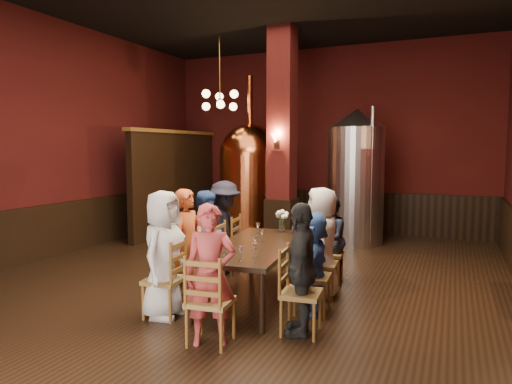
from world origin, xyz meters
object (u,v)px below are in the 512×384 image
at_px(dining_table, 255,248).
at_px(copper_kettle, 250,179).
at_px(rose_vase, 282,217).
at_px(steel_vessel, 356,176).
at_px(person_0, 163,254).
at_px(person_1, 188,245).
at_px(person_2, 208,238).

xyz_separation_m(dining_table, copper_kettle, (-1.89, 4.02, 0.66)).
bearing_deg(rose_vase, steel_vessel, 81.38).
distance_m(person_0, person_1, 0.67).
height_order(person_0, person_2, person_0).
bearing_deg(copper_kettle, person_1, -76.30).
xyz_separation_m(person_0, person_1, (-0.07, 0.67, -0.02)).
height_order(dining_table, person_1, person_1).
bearing_deg(person_2, person_0, -172.89).
height_order(person_0, copper_kettle, copper_kettle).
height_order(copper_kettle, rose_vase, copper_kettle).
xyz_separation_m(person_0, person_2, (-0.14, 1.32, -0.06)).
bearing_deg(dining_table, copper_kettle, 109.26).
distance_m(copper_kettle, rose_vase, 3.60).
bearing_deg(person_0, dining_table, -40.13).
relative_size(person_1, person_2, 1.05).
height_order(dining_table, copper_kettle, copper_kettle).
height_order(dining_table, steel_vessel, steel_vessel).
xyz_separation_m(person_1, copper_kettle, (-1.08, 4.44, 0.59)).
relative_size(dining_table, copper_kettle, 0.68).
xyz_separation_m(person_1, steel_vessel, (1.32, 4.64, 0.69)).
relative_size(person_0, steel_vessel, 0.54).
bearing_deg(rose_vase, person_2, -140.09).
bearing_deg(dining_table, person_0, -130.36).
relative_size(person_1, rose_vase, 4.28).
bearing_deg(steel_vessel, person_2, -109.19).
distance_m(dining_table, person_2, 0.91).
bearing_deg(person_0, rose_vase, -25.82).
bearing_deg(person_1, dining_table, -57.51).
height_order(person_1, person_2, person_1).
distance_m(dining_table, copper_kettle, 4.50).
relative_size(copper_kettle, steel_vessel, 1.28).
relative_size(person_2, rose_vase, 4.06).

